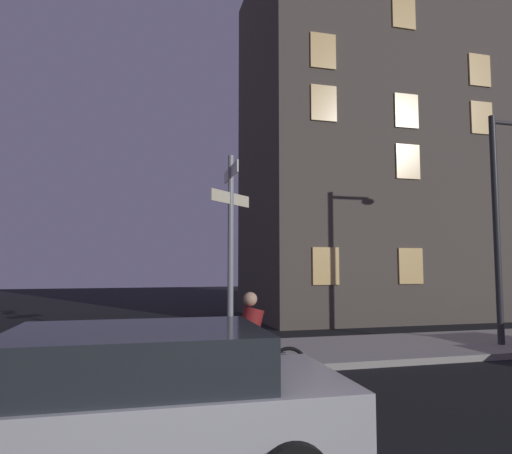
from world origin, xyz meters
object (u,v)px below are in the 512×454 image
cyclist (253,347)px  street_lamp (503,206)px  signpost (231,238)px  car_side_parked (121,401)px

cyclist → street_lamp: bearing=18.0°
signpost → car_side_parked: (-1.95, -4.67, -1.79)m
signpost → street_lamp: (6.89, 0.18, 0.91)m
signpost → street_lamp: bearing=1.5°
signpost → cyclist: (-0.04, -2.07, -1.83)m
street_lamp → cyclist: street_lamp is taller
car_side_parked → signpost: bearing=67.4°
street_lamp → cyclist: bearing=-162.0°
signpost → cyclist: 2.76m
car_side_parked → cyclist: 3.23m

